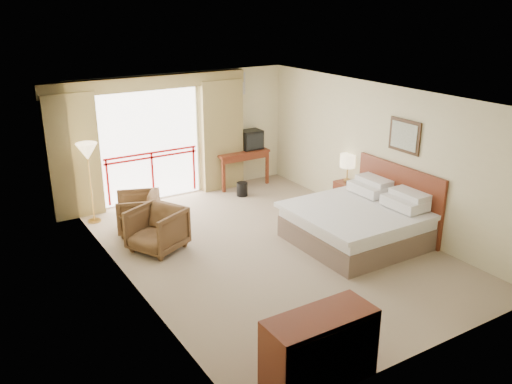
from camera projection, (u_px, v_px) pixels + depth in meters
floor at (270, 248)px, 9.59m from camera, size 7.00×7.00×0.00m
ceiling at (272, 96)px, 8.68m from camera, size 7.00×7.00×0.00m
wall_back at (184, 134)px, 11.94m from camera, size 5.00×0.00×5.00m
wall_front at (434, 255)px, 6.33m from camera, size 5.00×0.00×5.00m
wall_left at (128, 204)px, 7.90m from camera, size 0.00×7.00×7.00m
wall_right at (380, 155)px, 10.37m from camera, size 0.00×7.00×7.00m
balcony_door at (150, 146)px, 11.57m from camera, size 2.40×0.00×2.40m
balcony_railing at (152, 164)px, 11.69m from camera, size 2.09×0.03×1.02m
curtain_left at (73, 156)px, 10.64m from camera, size 1.00×0.26×2.50m
curtain_right at (221, 135)px, 12.27m from camera, size 1.00×0.26×2.50m
valance at (148, 83)px, 11.04m from camera, size 4.40×0.22×0.28m
hvac_vent at (235, 84)px, 12.22m from camera, size 0.50×0.04×0.50m
bed at (358, 223)px, 9.72m from camera, size 2.13×2.06×0.97m
headboard at (398, 199)px, 10.11m from camera, size 0.06×2.10×1.30m
framed_art at (404, 136)px, 9.71m from camera, size 0.04×0.72×0.60m
nightstand at (347, 196)px, 11.31m from camera, size 0.41×0.49×0.59m
table_lamp at (348, 161)px, 11.10m from camera, size 0.32×0.32×0.57m
phone at (351, 183)px, 11.05m from camera, size 0.19×0.16×0.08m
desk at (239, 158)px, 12.71m from camera, size 1.28×0.62×0.84m
tv at (251, 140)px, 12.67m from camera, size 0.49×0.39×0.45m
coffee_maker at (227, 147)px, 12.39m from camera, size 0.14×0.14×0.27m
cup at (233, 150)px, 12.45m from camera, size 0.09×0.09×0.10m
wastebasket at (242, 189)px, 12.10m from camera, size 0.25×0.25×0.31m
armchair_far at (140, 231)px, 10.32m from camera, size 1.04×1.03×0.74m
armchair_near at (158, 250)px, 9.54m from camera, size 1.13×1.12×0.78m
side_table at (133, 222)px, 9.82m from camera, size 0.47×0.47×0.51m
book at (132, 214)px, 9.76m from camera, size 0.23×0.27×0.02m
floor_lamp at (87, 155)px, 10.29m from camera, size 0.41×0.41×1.60m
dresser at (320, 349)px, 6.12m from camera, size 1.31×0.56×0.87m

